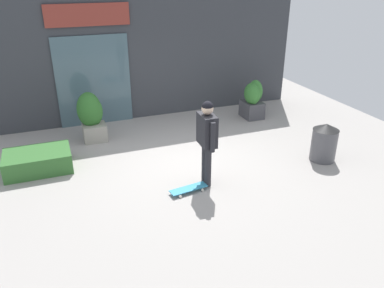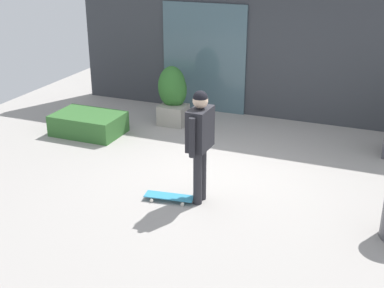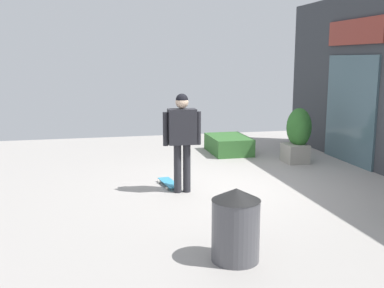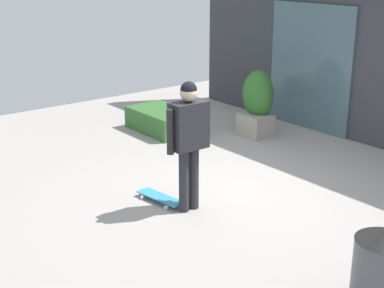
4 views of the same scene
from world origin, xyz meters
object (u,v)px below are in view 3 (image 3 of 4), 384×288
at_px(skateboard, 169,183).
at_px(planter_box_right, 299,134).
at_px(skateboarder, 182,132).
at_px(trash_bin, 236,224).

bearing_deg(skateboard, planter_box_right, -74.94).
xyz_separation_m(skateboarder, skateboard, (-0.43, -0.16, -0.99)).
height_order(planter_box_right, trash_bin, planter_box_right).
xyz_separation_m(skateboard, planter_box_right, (-1.34, 3.16, 0.58)).
distance_m(skateboarder, trash_bin, 2.88).
height_order(skateboarder, skateboard, skateboarder).
distance_m(planter_box_right, trash_bin, 5.46).
bearing_deg(skateboarder, skateboard, 21.78).
distance_m(skateboard, trash_bin, 3.27).
bearing_deg(skateboarder, trash_bin, -177.43).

